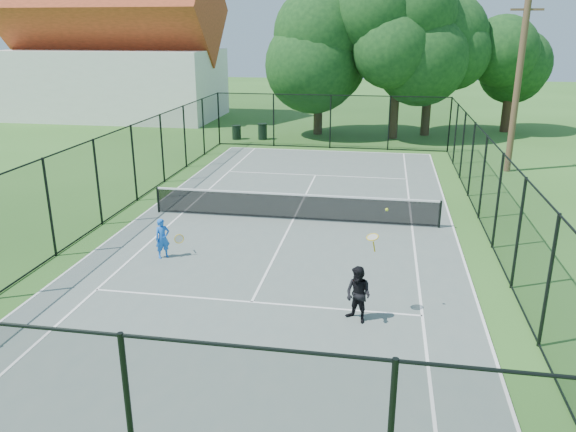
% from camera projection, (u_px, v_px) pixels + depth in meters
% --- Properties ---
extents(ground, '(120.00, 120.00, 0.00)m').
position_uv_depth(ground, '(293.00, 221.00, 19.81)').
color(ground, '#2D5A1E').
extents(tennis_court, '(11.00, 24.00, 0.06)m').
position_uv_depth(tennis_court, '(293.00, 220.00, 19.80)').
color(tennis_court, '#586862').
rests_on(tennis_court, ground).
extents(tennis_net, '(10.08, 0.08, 0.95)m').
position_uv_depth(tennis_net, '(293.00, 206.00, 19.63)').
color(tennis_net, black).
rests_on(tennis_net, tennis_court).
extents(fence, '(13.10, 26.10, 3.00)m').
position_uv_depth(fence, '(293.00, 180.00, 19.34)').
color(fence, black).
rests_on(fence, ground).
extents(tree_near_left, '(6.19, 6.19, 8.07)m').
position_uv_depth(tree_near_left, '(319.00, 54.00, 34.67)').
color(tree_near_left, '#332114').
rests_on(tree_near_left, ground).
extents(tree_near_mid, '(6.93, 6.93, 9.07)m').
position_uv_depth(tree_near_mid, '(398.00, 44.00, 33.08)').
color(tree_near_mid, '#332114').
rests_on(tree_near_mid, ground).
extents(tree_near_right, '(6.20, 6.20, 8.56)m').
position_uv_depth(tree_near_right, '(431.00, 46.00, 34.14)').
color(tree_near_right, '#332114').
rests_on(tree_near_right, ground).
extents(tree_far_right, '(4.69, 4.69, 6.20)m').
position_uv_depth(tree_far_right, '(511.00, 72.00, 35.84)').
color(tree_far_right, '#332114').
rests_on(tree_far_right, ground).
extents(building, '(15.30, 8.15, 11.87)m').
position_uv_depth(building, '(115.00, 50.00, 41.54)').
color(building, silver).
rests_on(building, ground).
extents(trash_bin_left, '(0.58, 0.58, 0.86)m').
position_uv_depth(trash_bin_left, '(237.00, 132.00, 34.36)').
color(trash_bin_left, black).
rests_on(trash_bin_left, ground).
extents(trash_bin_right, '(0.58, 0.58, 0.97)m').
position_uv_depth(trash_bin_right, '(263.00, 131.00, 34.31)').
color(trash_bin_right, black).
rests_on(trash_bin_right, ground).
extents(utility_pole, '(1.40, 0.30, 7.97)m').
position_uv_depth(utility_pole, '(518.00, 84.00, 25.52)').
color(utility_pole, '#4C3823').
rests_on(utility_pole, ground).
extents(player_blue, '(0.84, 0.50, 1.19)m').
position_uv_depth(player_blue, '(163.00, 238.00, 16.35)').
color(player_blue, blue).
rests_on(player_blue, tennis_court).
extents(player_black, '(0.98, 0.89, 2.61)m').
position_uv_depth(player_black, '(358.00, 294.00, 12.73)').
color(player_black, black).
rests_on(player_black, tennis_court).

